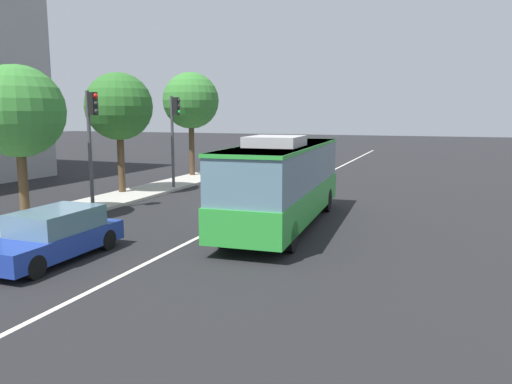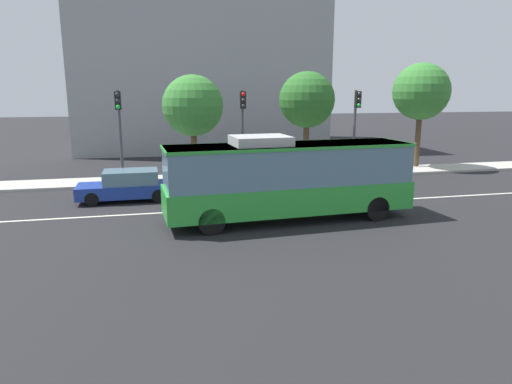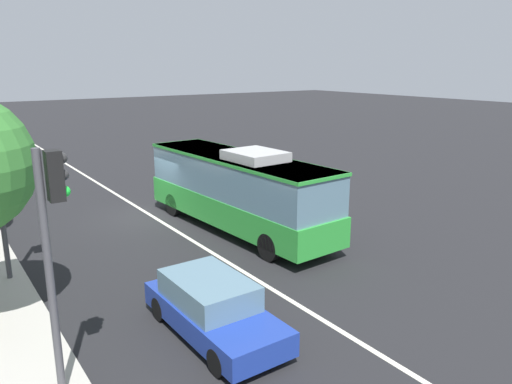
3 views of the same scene
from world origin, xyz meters
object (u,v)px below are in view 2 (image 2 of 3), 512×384
at_px(traffic_light_near_corner, 356,118).
at_px(street_tree_kerbside_centre, 421,92).
at_px(sedan_blue, 128,186).
at_px(traffic_light_far_corner, 119,121).
at_px(transit_bus, 288,176).
at_px(traffic_light_mid_block, 243,119).
at_px(street_tree_kerbside_left, 193,106).
at_px(street_tree_kerbside_right, 307,100).

xyz_separation_m(traffic_light_near_corner, street_tree_kerbside_centre, (5.40, 1.83, 1.52)).
height_order(sedan_blue, traffic_light_far_corner, traffic_light_far_corner).
bearing_deg(traffic_light_near_corner, transit_bus, -40.27).
bearing_deg(traffic_light_mid_block, traffic_light_far_corner, -88.08).
relative_size(sedan_blue, traffic_light_far_corner, 0.87).
bearing_deg(transit_bus, street_tree_kerbside_centre, 37.03).
bearing_deg(sedan_blue, traffic_light_far_corner, -83.79).
bearing_deg(traffic_light_far_corner, street_tree_kerbside_centre, 95.73).
xyz_separation_m(sedan_blue, street_tree_kerbside_left, (3.64, 4.79, 3.58)).
xyz_separation_m(traffic_light_mid_block, street_tree_kerbside_centre, (12.35, 1.82, 1.52)).
height_order(traffic_light_far_corner, street_tree_kerbside_right, street_tree_kerbside_right).
height_order(traffic_light_mid_block, street_tree_kerbside_centre, street_tree_kerbside_centre).
height_order(transit_bus, traffic_light_far_corner, traffic_light_far_corner).
height_order(street_tree_kerbside_left, street_tree_kerbside_centre, street_tree_kerbside_centre).
xyz_separation_m(transit_bus, street_tree_kerbside_centre, (12.16, 10.33, 3.27)).
bearing_deg(sedan_blue, traffic_light_mid_block, -151.21).
xyz_separation_m(street_tree_kerbside_left, street_tree_kerbside_right, (7.14, 0.58, 0.28)).
distance_m(traffic_light_near_corner, street_tree_kerbside_left, 9.76).
relative_size(traffic_light_near_corner, traffic_light_mid_block, 1.00).
bearing_deg(traffic_light_far_corner, sedan_blue, 7.35).
bearing_deg(street_tree_kerbside_left, sedan_blue, -127.24).
relative_size(traffic_light_mid_block, street_tree_kerbside_left, 0.85).
bearing_deg(traffic_light_near_corner, street_tree_kerbside_right, -127.60).
bearing_deg(sedan_blue, street_tree_kerbside_right, -154.11).
bearing_deg(street_tree_kerbside_centre, transit_bus, -139.67).
xyz_separation_m(sedan_blue, traffic_light_far_corner, (-0.44, 3.65, 2.84)).
relative_size(traffic_light_mid_block, street_tree_kerbside_centre, 0.75).
bearing_deg(traffic_light_near_corner, sedan_blue, -76.75).
bearing_deg(street_tree_kerbside_left, traffic_light_near_corner, -7.26).
distance_m(traffic_light_near_corner, traffic_light_far_corner, 13.73).
height_order(transit_bus, street_tree_kerbside_left, street_tree_kerbside_left).
distance_m(traffic_light_far_corner, street_tree_kerbside_left, 4.30).
distance_m(transit_bus, street_tree_kerbside_centre, 16.29).
xyz_separation_m(street_tree_kerbside_centre, street_tree_kerbside_right, (-7.90, -0.02, -0.49)).
relative_size(traffic_light_near_corner, street_tree_kerbside_left, 0.85).
bearing_deg(traffic_light_mid_block, transit_bus, 3.90).
bearing_deg(street_tree_kerbside_right, sedan_blue, -153.52).
height_order(transit_bus, traffic_light_near_corner, traffic_light_near_corner).
bearing_deg(sedan_blue, street_tree_kerbside_centre, -164.51).
bearing_deg(street_tree_kerbside_right, transit_bus, -112.44).
height_order(transit_bus, street_tree_kerbside_right, street_tree_kerbside_right).
distance_m(traffic_light_far_corner, street_tree_kerbside_centre, 19.26).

